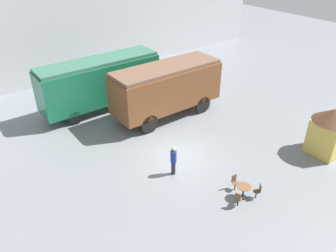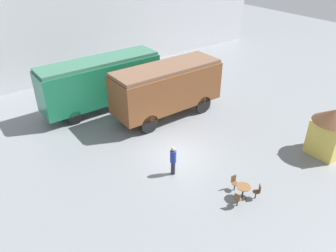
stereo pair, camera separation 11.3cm
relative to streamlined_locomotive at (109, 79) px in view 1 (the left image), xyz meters
name	(u,v)px [view 1 (the left image)]	position (x,y,z in m)	size (l,w,h in m)	color
ground_plane	(179,155)	(0.11, -8.40, -2.22)	(80.00, 80.00, 0.00)	gray
backdrop_wall	(69,29)	(0.11, 7.08, 2.28)	(44.00, 0.15, 9.00)	silver
streamlined_locomotive	(109,79)	(0.00, 0.00, 0.00)	(11.03, 2.43, 3.86)	#196B47
passenger_coach_wooden	(166,86)	(2.51, -3.88, 0.09)	(7.97, 2.80, 3.82)	brown
cafe_table_near	(244,189)	(0.40, -13.27, -1.67)	(0.72, 0.72, 0.74)	black
cafe_chair_0	(235,181)	(0.51, -12.54, -1.71)	(0.36, 0.37, 0.87)	black
cafe_chair_1	(238,198)	(-0.29, -13.53, -1.71)	(0.39, 0.38, 0.87)	black
cafe_chair_2	(258,190)	(0.96, -13.73, -1.71)	(0.41, 0.40, 0.87)	black
visitor_person	(173,160)	(-1.28, -9.63, -1.24)	(0.34, 0.34, 1.79)	#262633
ticket_kiosk	(330,129)	(7.41, -13.52, -0.55)	(2.34, 2.34, 3.00)	#DBC151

